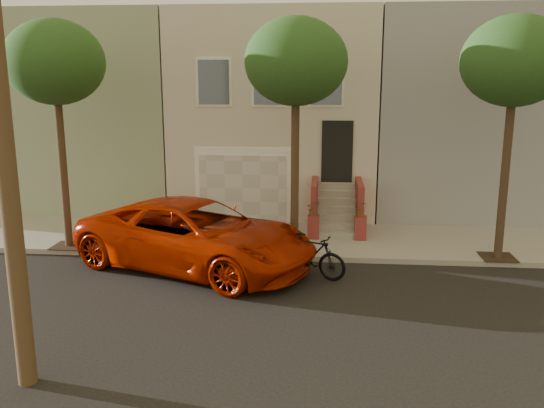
{
  "coord_description": "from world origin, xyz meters",
  "views": [
    {
      "loc": [
        1.75,
        -11.3,
        4.89
      ],
      "look_at": [
        0.46,
        3.0,
        1.7
      ],
      "focal_mm": 37.66,
      "sensor_mm": 36.0,
      "label": 1
    }
  ],
  "objects": [
    {
      "name": "ground",
      "position": [
        0.0,
        0.0,
        0.0
      ],
      "size": [
        90.0,
        90.0,
        0.0
      ],
      "primitive_type": "plane",
      "color": "black",
      "rests_on": "ground"
    },
    {
      "name": "sidewalk",
      "position": [
        0.0,
        5.35,
        0.07
      ],
      "size": [
        40.0,
        3.7,
        0.15
      ],
      "primitive_type": "cube",
      "color": "#9B998D",
      "rests_on": "ground"
    },
    {
      "name": "house_row",
      "position": [
        0.0,
        11.19,
        3.64
      ],
      "size": [
        33.1,
        11.7,
        7.0
      ],
      "color": "beige",
      "rests_on": "sidewalk"
    },
    {
      "name": "tree_left",
      "position": [
        -5.5,
        3.9,
        5.26
      ],
      "size": [
        2.7,
        2.57,
        6.3
      ],
      "color": "#2D2116",
      "rests_on": "sidewalk"
    },
    {
      "name": "tree_mid",
      "position": [
        1.0,
        3.9,
        5.26
      ],
      "size": [
        2.7,
        2.57,
        6.3
      ],
      "color": "#2D2116",
      "rests_on": "sidewalk"
    },
    {
      "name": "tree_right",
      "position": [
        6.5,
        3.9,
        5.26
      ],
      "size": [
        2.7,
        2.57,
        6.3
      ],
      "color": "#2D2116",
      "rests_on": "sidewalk"
    },
    {
      "name": "pickup_truck",
      "position": [
        -1.5,
        2.74,
        0.89
      ],
      "size": [
        7.02,
        5.19,
        1.77
      ],
      "primitive_type": "imported",
      "rotation": [
        0.0,
        0.0,
        1.17
      ],
      "color": "#AD1C00",
      "rests_on": "ground"
    },
    {
      "name": "motorcycle",
      "position": [
        1.5,
        2.3,
        0.56
      ],
      "size": [
        1.92,
        1.25,
        1.12
      ],
      "primitive_type": "imported",
      "rotation": [
        0.0,
        0.0,
        1.14
      ],
      "color": "black",
      "rests_on": "ground"
    }
  ]
}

